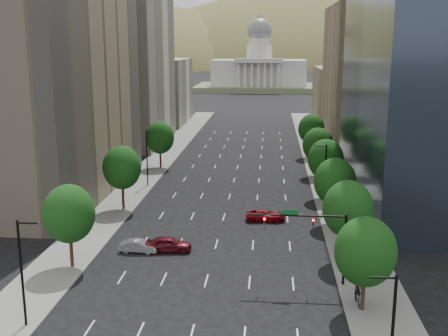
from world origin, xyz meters
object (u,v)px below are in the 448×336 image
(traffic_signal, at_px, (318,233))
(cyclist, at_px, (357,297))
(car_red_far, at_px, (266,215))
(car_silver, at_px, (139,246))
(car_maroon, at_px, (169,244))
(capitol, at_px, (259,72))

(traffic_signal, distance_m, cyclist, 6.77)
(car_red_far, xyz_separation_m, cyclist, (8.20, -23.12, 0.20))
(traffic_signal, height_order, car_silver, traffic_signal)
(car_maroon, height_order, car_silver, car_maroon)
(car_maroon, distance_m, car_red_far, 15.69)
(cyclist, bearing_deg, car_maroon, 143.41)
(car_red_far, bearing_deg, capitol, -1.50)
(car_silver, bearing_deg, capitol, 1.68)
(car_silver, bearing_deg, car_maroon, -77.97)
(car_maroon, bearing_deg, car_red_far, -47.25)
(car_red_far, height_order, cyclist, cyclist)
(capitol, xyz_separation_m, car_silver, (-8.23, -212.89, -7.89))
(traffic_signal, distance_m, car_silver, 20.45)
(capitol, bearing_deg, car_silver, -92.21)
(car_silver, bearing_deg, car_red_far, -44.68)
(capitol, xyz_separation_m, car_maroon, (-5.00, -212.43, -7.72))
(car_silver, xyz_separation_m, car_red_far, (13.73, 12.11, 0.01))
(car_maroon, relative_size, car_red_far, 0.99)
(car_silver, height_order, car_red_far, car_red_far)
(traffic_signal, relative_size, car_silver, 2.17)
(traffic_signal, height_order, capitol, capitol)
(car_red_far, bearing_deg, traffic_signal, -168.20)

